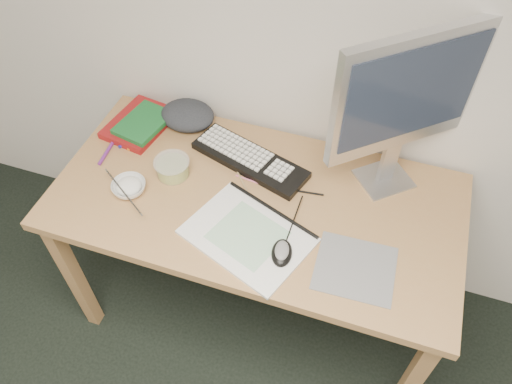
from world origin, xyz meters
The scene contains 18 objects.
desk centered at (-0.13, 1.43, 0.67)m, with size 1.40×0.70×0.75m.
mousepad centered at (0.25, 1.26, 0.75)m, with size 0.24×0.22×0.00m, color gray.
sketchpad centered at (-0.10, 1.27, 0.76)m, with size 0.38×0.27×0.01m, color white.
keyboard centered at (-0.20, 1.58, 0.76)m, with size 0.44×0.14×0.03m, color black.
monitor centered at (0.27, 1.66, 1.12)m, with size 0.40×0.36×0.59m.
mouse centered at (0.02, 1.23, 0.78)m, with size 0.06×0.10×0.04m, color black.
rice_bowl centered at (-0.55, 1.32, 0.77)m, with size 0.12×0.12×0.04m, color white.
chopsticks centered at (-0.55, 1.28, 0.79)m, with size 0.02×0.02×0.25m, color silver.
fruit_tub centered at (-0.44, 1.44, 0.78)m, with size 0.13×0.13×0.06m, color #BAC044.
book_red centered at (-0.67, 1.63, 0.76)m, with size 0.20×0.26×0.03m, color maroon.
book_green centered at (-0.64, 1.62, 0.79)m, with size 0.15×0.21×0.02m, color #175F29.
cloth_lump centered at (-0.50, 1.71, 0.79)m, with size 0.18×0.15×0.07m, color #27292F.
pencil_pink centered at (-0.15, 1.50, 0.75)m, with size 0.01×0.01×0.16m, color pink.
pencil_tan centered at (-0.16, 1.44, 0.75)m, with size 0.01×0.01×0.20m, color #A28455.
pencil_black centered at (0.00, 1.50, 0.75)m, with size 0.01×0.01×0.18m, color black.
marker_blue centered at (-0.66, 1.56, 0.76)m, with size 0.01×0.01×0.14m, color #1C1D97.
marker_orange centered at (-0.64, 1.56, 0.76)m, with size 0.01×0.01×0.13m, color orange.
marker_purple centered at (-0.72, 1.47, 0.76)m, with size 0.01×0.01×0.14m, color #68227F.
Camera 1 is at (0.22, 0.40, 2.06)m, focal length 35.00 mm.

